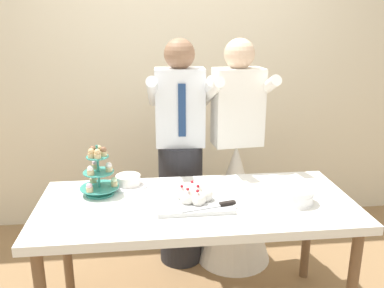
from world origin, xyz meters
TOP-DOWN VIEW (x-y plane):
  - rear_wall at (0.00, 1.41)m, footprint 5.20×0.10m
  - dessert_table at (0.00, 0.00)m, footprint 1.80×0.80m
  - cupcake_stand at (-0.56, 0.17)m, footprint 0.23×0.23m
  - main_cake_tray at (-0.02, -0.03)m, footprint 0.43×0.31m
  - plate_stack at (0.55, -0.07)m, footprint 0.21×0.21m
  - round_cake at (-0.40, 0.28)m, footprint 0.24×0.24m
  - person_groom at (-0.04, 0.66)m, footprint 0.48×0.51m
  - person_bride at (0.37, 0.62)m, footprint 0.56×0.56m

SIDE VIEW (x-z plane):
  - person_bride at x=0.37m, z-range -0.25..1.41m
  - dessert_table at x=0.00m, z-range 0.31..1.09m
  - person_groom at x=-0.04m, z-range -0.08..1.58m
  - round_cake at x=-0.40m, z-range 0.77..0.84m
  - main_cake_tray at x=-0.02m, z-range 0.75..0.88m
  - plate_stack at x=0.55m, z-range 0.78..0.86m
  - cupcake_stand at x=-0.56m, z-range 0.75..1.06m
  - rear_wall at x=0.00m, z-range 0.00..2.90m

